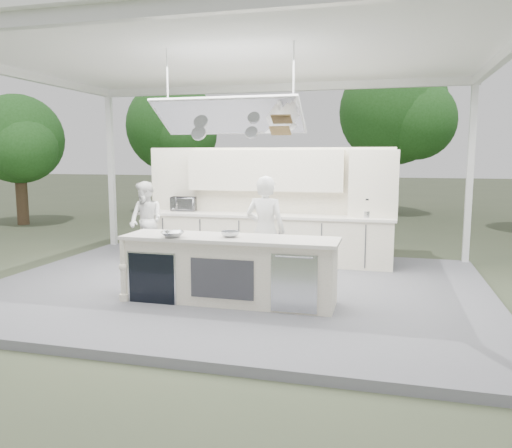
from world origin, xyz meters
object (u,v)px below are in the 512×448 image
(back_counter, at_px, (263,238))
(head_chef, at_px, (265,232))
(demo_island, at_px, (228,269))
(sous_chef, at_px, (146,221))

(back_counter, xyz_separation_m, head_chef, (0.49, -1.83, 0.41))
(demo_island, bearing_deg, back_counter, 93.63)
(demo_island, xyz_separation_m, back_counter, (-0.18, 2.81, 0.00))
(head_chef, bearing_deg, demo_island, 77.27)
(demo_island, relative_size, back_counter, 0.61)
(back_counter, distance_m, sous_chef, 2.37)
(demo_island, bearing_deg, sous_chef, 136.37)
(back_counter, xyz_separation_m, sous_chef, (-2.31, -0.44, 0.31))
(demo_island, height_order, sous_chef, sous_chef)
(back_counter, height_order, head_chef, head_chef)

